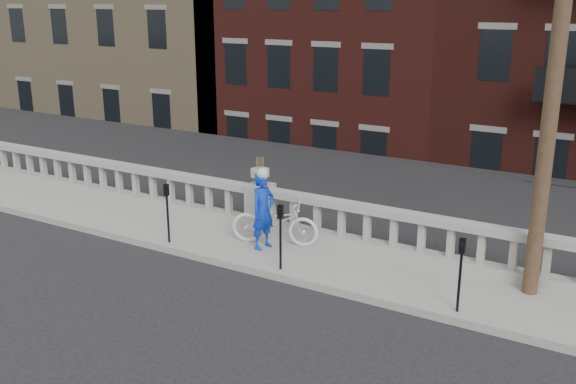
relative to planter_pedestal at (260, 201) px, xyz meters
name	(u,v)px	position (x,y,z in m)	size (l,w,h in m)	color
ground	(146,298)	(0.00, -3.95, -0.83)	(120.00, 120.00, 0.00)	black
sidewalk	(238,244)	(0.00, -0.95, -0.76)	(32.00, 2.20, 0.15)	gray
balustrade	(260,209)	(0.00, 0.00, -0.19)	(28.00, 0.34, 1.03)	gray
planter_pedestal	(260,201)	(0.00, 0.00, 0.00)	(0.55, 0.55, 1.76)	gray
lower_level	(492,61)	(0.56, 19.09, 1.80)	(80.00, 44.00, 20.80)	#605E59
utility_pole	(563,8)	(6.20, -0.35, 4.41)	(1.60, 0.28, 10.00)	#422D1E
parking_meter_a	(167,206)	(-1.28, -1.80, 0.17)	(0.10, 0.09, 1.36)	black
parking_meter_b	(280,230)	(1.65, -1.80, 0.17)	(0.10, 0.09, 1.36)	black
parking_meter_c	(461,267)	(5.27, -1.80, 0.17)	(0.10, 0.09, 1.36)	black
bicycle	(275,222)	(0.81, -0.65, -0.16)	(0.69, 1.97, 1.03)	white
cyclist	(263,211)	(0.72, -0.99, 0.17)	(0.62, 0.41, 1.70)	#0C31BB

